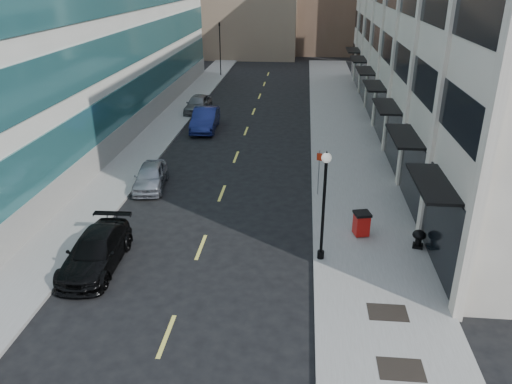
% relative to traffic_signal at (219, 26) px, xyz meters
% --- Properties ---
extents(ground, '(160.00, 160.00, 0.00)m').
position_rel_traffic_signal_xyz_m(ground, '(5.50, -48.00, -5.72)').
color(ground, black).
rests_on(ground, ground).
extents(sidewalk_right, '(5.00, 80.00, 0.15)m').
position_rel_traffic_signal_xyz_m(sidewalk_right, '(13.00, -28.00, -5.64)').
color(sidewalk_right, gray).
rests_on(sidewalk_right, ground).
extents(sidewalk_left, '(3.00, 80.00, 0.15)m').
position_rel_traffic_signal_xyz_m(sidewalk_left, '(-1.00, -28.00, -5.64)').
color(sidewalk_left, gray).
rests_on(sidewalk_left, ground).
extents(building_right, '(15.30, 46.50, 18.25)m').
position_rel_traffic_signal_xyz_m(building_right, '(22.44, -21.01, 3.28)').
color(building_right, beige).
rests_on(building_right, ground).
extents(grate_mid, '(1.40, 1.00, 0.01)m').
position_rel_traffic_signal_xyz_m(grate_mid, '(13.10, -47.00, -5.56)').
color(grate_mid, black).
rests_on(grate_mid, sidewalk_right).
extents(grate_far, '(1.40, 1.00, 0.01)m').
position_rel_traffic_signal_xyz_m(grate_far, '(13.10, -44.20, -5.56)').
color(grate_far, black).
rests_on(grate_far, sidewalk_right).
extents(road_centerline, '(0.15, 68.20, 0.01)m').
position_rel_traffic_signal_xyz_m(road_centerline, '(5.50, -31.00, -5.71)').
color(road_centerline, '#D8CC4C').
rests_on(road_centerline, ground).
extents(traffic_signal, '(0.66, 0.66, 6.98)m').
position_rel_traffic_signal_xyz_m(traffic_signal, '(0.00, 0.00, 0.00)').
color(traffic_signal, black).
rests_on(traffic_signal, ground).
extents(car_black_pickup, '(2.17, 5.02, 1.44)m').
position_rel_traffic_signal_xyz_m(car_black_pickup, '(1.51, -42.00, -5.00)').
color(car_black_pickup, black).
rests_on(car_black_pickup, ground).
extents(car_silver_sedan, '(2.12, 4.23, 1.38)m').
position_rel_traffic_signal_xyz_m(car_silver_sedan, '(1.36, -33.58, -5.03)').
color(car_silver_sedan, '#93959B').
rests_on(car_silver_sedan, ground).
extents(car_blue_sedan, '(2.02, 5.17, 1.68)m').
position_rel_traffic_signal_xyz_m(car_blue_sedan, '(2.30, -21.93, -4.88)').
color(car_blue_sedan, navy).
rests_on(car_blue_sedan, ground).
extents(car_grey_sedan, '(2.03, 4.57, 1.53)m').
position_rel_traffic_signal_xyz_m(car_grey_sedan, '(0.70, -16.80, -4.95)').
color(car_grey_sedan, slate).
rests_on(car_grey_sedan, ground).
extents(trash_bin, '(0.86, 0.87, 1.15)m').
position_rel_traffic_signal_xyz_m(trash_bin, '(12.69, -38.45, -4.95)').
color(trash_bin, '#AD0F0B').
rests_on(trash_bin, sidewalk_right).
extents(lamppost, '(0.40, 0.40, 4.83)m').
position_rel_traffic_signal_xyz_m(lamppost, '(10.80, -40.67, -2.73)').
color(lamppost, black).
rests_on(lamppost, sidewalk_right).
extents(sign_post, '(0.29, 0.11, 2.54)m').
position_rel_traffic_signal_xyz_m(sign_post, '(10.80, -33.97, -3.94)').
color(sign_post, slate).
rests_on(sign_post, sidewalk_right).
extents(urn_planter, '(0.59, 0.59, 0.82)m').
position_rel_traffic_signal_xyz_m(urn_planter, '(15.10, -39.34, -5.07)').
color(urn_planter, black).
rests_on(urn_planter, sidewalk_right).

